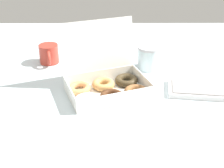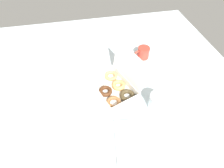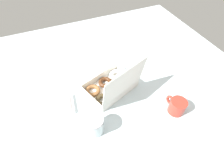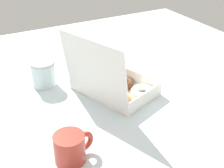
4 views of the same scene
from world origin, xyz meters
TOP-DOWN VIEW (x-y plane):
  - ground_plane at (0.00, 0.00)cm, footprint 180.00×180.00cm
  - donut_box at (4.39, 0.14)cm, footprint 36.57×32.61cm
  - keyboard at (46.81, -0.94)cm, footprint 37.37×18.32cm
  - coffee_mug at (-22.96, 28.14)cm, footprint 9.00×12.62cm
  - glass_jar at (23.10, 21.64)cm, footprint 10.14×10.14cm
  - paper_napkin at (-14.97, -22.54)cm, footprint 14.39×12.62cm

SIDE VIEW (x-z plane):
  - ground_plane at x=0.00cm, z-range -2.00..0.00cm
  - paper_napkin at x=-14.97cm, z-range 0.00..0.15cm
  - keyboard at x=46.81cm, z-range -0.04..2.16cm
  - donut_box at x=4.39cm, z-range -9.60..16.41cm
  - coffee_mug at x=-22.96cm, z-range 0.11..8.92cm
  - glass_jar at x=23.10cm, z-range 0.05..10.65cm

